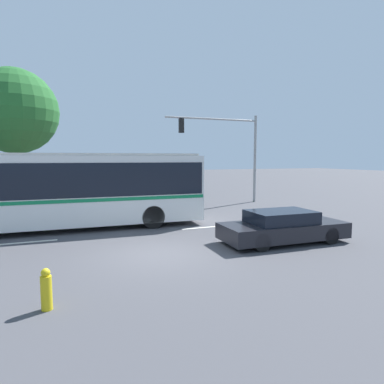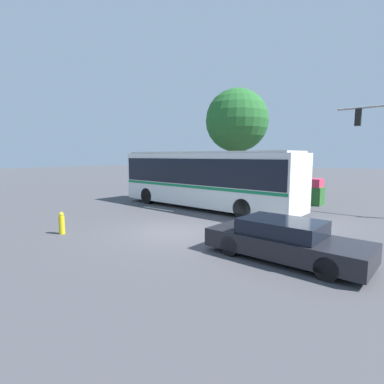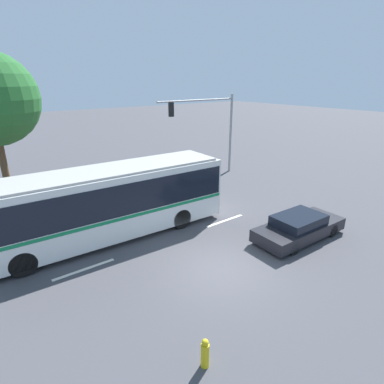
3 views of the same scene
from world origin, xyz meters
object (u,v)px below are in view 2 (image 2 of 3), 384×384
Objects in this scene: city_bus at (205,176)px; fire_hydrant at (62,223)px; street_tree_left at (237,121)px; sedan_foreground at (284,240)px.

fire_hydrant is at bearing 85.92° from city_bus.
street_tree_left is 9.89× the size of fire_hydrant.
city_bus is 8.84m from sedan_foreground.
sedan_foreground is 17.62m from street_tree_left.
fire_hydrant is (2.04, -16.36, -5.48)m from street_tree_left.
sedan_foreground is at bearing -54.20° from street_tree_left.
city_bus is 1.32× the size of street_tree_left.
sedan_foreground is at bearing 144.27° from city_bus.
city_bus is 2.41× the size of sedan_foreground.
city_bus is at bearing 143.98° from sedan_foreground.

